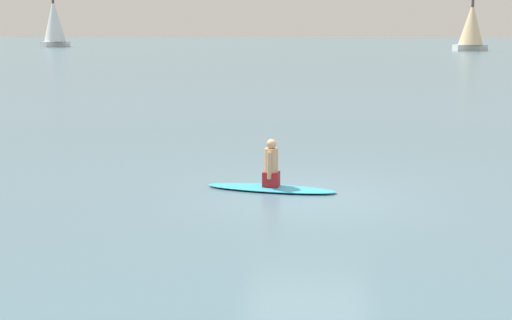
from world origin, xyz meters
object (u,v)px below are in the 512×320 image
object	(u,v)px
surfboard	(271,188)
person_paddler	(271,165)
sailboat_near_left	(54,22)
sailboat_center_horizon	(471,26)

from	to	relation	value
surfboard	person_paddler	world-z (taller)	person_paddler
surfboard	person_paddler	distance (m)	0.49
sailboat_near_left	sailboat_center_horizon	xyz separation A→B (m)	(-10.48, -64.57, -0.63)
surfboard	sailboat_center_horizon	distance (m)	86.14
person_paddler	surfboard	bearing A→B (deg)	180.00
person_paddler	sailboat_near_left	bearing A→B (deg)	123.13
person_paddler	sailboat_center_horizon	size ratio (longest dim) A/B	0.14
surfboard	sailboat_center_horizon	world-z (taller)	sailboat_center_horizon
surfboard	sailboat_center_horizon	size ratio (longest dim) A/B	0.37
person_paddler	sailboat_near_left	distance (m)	104.28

